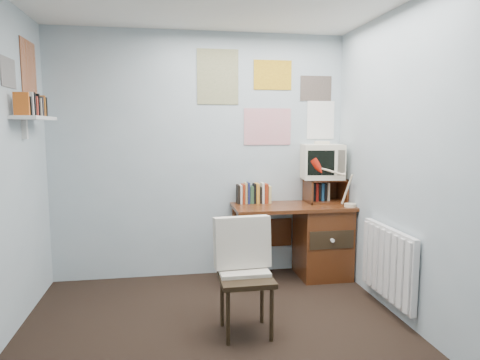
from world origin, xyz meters
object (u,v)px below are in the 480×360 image
object	(u,v)px
desk	(317,238)
desk_lamp	(351,186)
wall_shelf	(34,118)
crt_tv	(322,160)
radiator	(388,263)
desk_chair	(246,279)
tv_riser	(325,190)

from	to	relation	value
desk	desk_lamp	size ratio (longest dim) A/B	2.83
desk	wall_shelf	size ratio (longest dim) A/B	1.94
crt_tv	radiator	bearing A→B (deg)	-71.61
desk	radiator	xyz separation A→B (m)	(0.29, -0.93, 0.01)
desk_chair	tv_riser	distance (m)	1.69
desk	tv_riser	size ratio (longest dim) A/B	3.00
desk	radiator	distance (m)	0.97
desk	crt_tv	bearing A→B (deg)	58.74
wall_shelf	desk_chair	bearing A→B (deg)	-24.32
desk_chair	tv_riser	xyz separation A→B (m)	(1.07, 1.22, 0.46)
desk_lamp	desk_chair	bearing A→B (deg)	-144.59
desk_chair	crt_tv	distance (m)	1.79
desk	desk_chair	distance (m)	1.46
desk	desk_chair	world-z (taller)	desk_chair
crt_tv	wall_shelf	distance (m)	2.73
tv_riser	wall_shelf	size ratio (longest dim) A/B	0.65
desk_lamp	tv_riser	world-z (taller)	desk_lamp
desk	crt_tv	distance (m)	0.81
desk	radiator	world-z (taller)	desk
desk_chair	desk_lamp	xyz separation A→B (m)	(1.22, 0.92, 0.55)
crt_tv	radiator	xyz separation A→B (m)	(0.21, -1.06, -0.79)
desk_lamp	radiator	bearing A→B (deg)	-90.08
wall_shelf	tv_riser	bearing A→B (deg)	10.32
desk_lamp	crt_tv	xyz separation A→B (m)	(-0.19, 0.32, 0.23)
desk	desk_chair	bearing A→B (deg)	-130.61
tv_riser	radiator	bearing A→B (deg)	-80.72
tv_riser	wall_shelf	distance (m)	2.83
radiator	crt_tv	bearing A→B (deg)	101.17
desk_chair	tv_riser	bearing A→B (deg)	47.97
radiator	wall_shelf	bearing A→B (deg)	169.11
desk_chair	radiator	world-z (taller)	desk_chair
desk_lamp	tv_riser	size ratio (longest dim) A/B	1.06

